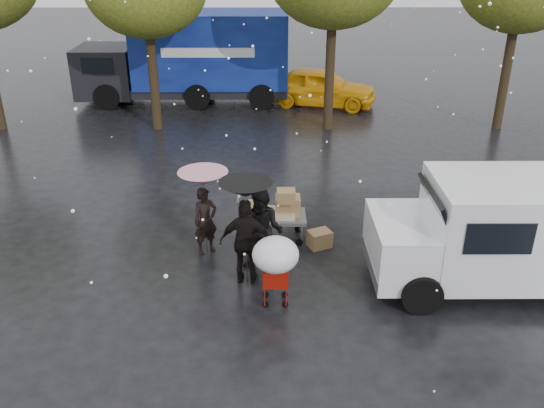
{
  "coord_description": "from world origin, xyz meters",
  "views": [
    {
      "loc": [
        0.44,
        -9.53,
        6.36
      ],
      "look_at": [
        0.49,
        1.0,
        1.32
      ],
      "focal_mm": 38.0,
      "sensor_mm": 36.0,
      "label": 1
    }
  ],
  "objects_px": {
    "vendor_cart": "(276,210)",
    "blue_truck": "(190,58)",
    "person_black": "(247,242)",
    "white_van": "(509,231)",
    "yellow_taxi": "(320,87)",
    "person_pink": "(205,221)",
    "shopping_cart": "(276,258)"
  },
  "relations": [
    {
      "from": "vendor_cart",
      "to": "blue_truck",
      "type": "distance_m",
      "value": 12.08
    },
    {
      "from": "vendor_cart",
      "to": "person_black",
      "type": "bearing_deg",
      "value": -108.68
    },
    {
      "from": "blue_truck",
      "to": "white_van",
      "type": "bearing_deg",
      "value": -60.14
    },
    {
      "from": "yellow_taxi",
      "to": "blue_truck",
      "type": "bearing_deg",
      "value": 98.39
    },
    {
      "from": "blue_truck",
      "to": "person_black",
      "type": "bearing_deg",
      "value": -78.64
    },
    {
      "from": "person_pink",
      "to": "person_black",
      "type": "bearing_deg",
      "value": -85.02
    },
    {
      "from": "blue_truck",
      "to": "yellow_taxi",
      "type": "relative_size",
      "value": 1.89
    },
    {
      "from": "vendor_cart",
      "to": "white_van",
      "type": "bearing_deg",
      "value": -22.35
    },
    {
      "from": "shopping_cart",
      "to": "white_van",
      "type": "bearing_deg",
      "value": 10.27
    },
    {
      "from": "person_pink",
      "to": "blue_truck",
      "type": "height_order",
      "value": "blue_truck"
    },
    {
      "from": "person_pink",
      "to": "vendor_cart",
      "type": "xyz_separation_m",
      "value": [
        1.51,
        0.57,
        -0.02
      ]
    },
    {
      "from": "vendor_cart",
      "to": "yellow_taxi",
      "type": "xyz_separation_m",
      "value": [
        1.87,
        10.97,
        0.02
      ]
    },
    {
      "from": "person_black",
      "to": "white_van",
      "type": "relative_size",
      "value": 0.36
    },
    {
      "from": "shopping_cart",
      "to": "white_van",
      "type": "distance_m",
      "value": 4.54
    },
    {
      "from": "person_black",
      "to": "person_pink",
      "type": "bearing_deg",
      "value": -47.32
    },
    {
      "from": "shopping_cart",
      "to": "white_van",
      "type": "height_order",
      "value": "white_van"
    },
    {
      "from": "person_black",
      "to": "yellow_taxi",
      "type": "relative_size",
      "value": 0.41
    },
    {
      "from": "white_van",
      "to": "person_pink",
      "type": "bearing_deg",
      "value": 168.07
    },
    {
      "from": "person_pink",
      "to": "yellow_taxi",
      "type": "xyz_separation_m",
      "value": [
        3.38,
        11.54,
        -0.0
      ]
    },
    {
      "from": "person_pink",
      "to": "white_van",
      "type": "xyz_separation_m",
      "value": [
        5.94,
        -1.25,
        0.41
      ]
    },
    {
      "from": "person_black",
      "to": "white_van",
      "type": "bearing_deg",
      "value": -176.25
    },
    {
      "from": "person_pink",
      "to": "white_van",
      "type": "distance_m",
      "value": 6.08
    },
    {
      "from": "person_pink",
      "to": "person_black",
      "type": "height_order",
      "value": "person_black"
    },
    {
      "from": "person_pink",
      "to": "white_van",
      "type": "height_order",
      "value": "white_van"
    },
    {
      "from": "person_black",
      "to": "shopping_cart",
      "type": "bearing_deg",
      "value": 126.51
    },
    {
      "from": "vendor_cart",
      "to": "shopping_cart",
      "type": "relative_size",
      "value": 1.04
    },
    {
      "from": "blue_truck",
      "to": "yellow_taxi",
      "type": "distance_m",
      "value": 5.27
    },
    {
      "from": "vendor_cart",
      "to": "yellow_taxi",
      "type": "height_order",
      "value": "yellow_taxi"
    },
    {
      "from": "person_pink",
      "to": "shopping_cart",
      "type": "relative_size",
      "value": 1.03
    },
    {
      "from": "person_pink",
      "to": "shopping_cart",
      "type": "height_order",
      "value": "person_pink"
    },
    {
      "from": "person_pink",
      "to": "person_black",
      "type": "relative_size",
      "value": 0.84
    },
    {
      "from": "shopping_cart",
      "to": "yellow_taxi",
      "type": "relative_size",
      "value": 0.33
    }
  ]
}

